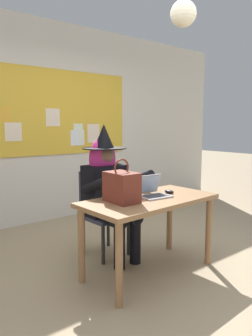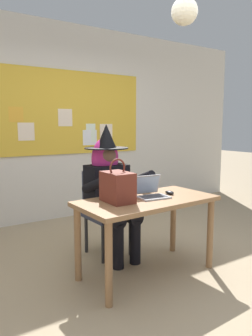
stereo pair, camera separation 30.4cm
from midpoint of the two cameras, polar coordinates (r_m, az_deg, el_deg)
ground_plane at (r=3.18m, az=2.92°, el=-17.81°), size 24.00×24.00×0.00m
wall_back_bulletin at (r=4.72m, az=-14.74°, el=8.04°), size 6.66×2.35×2.81m
desk_main at (r=2.90m, az=1.24°, el=-7.47°), size 1.30×0.69×0.71m
chair_at_desk at (r=3.42m, az=-7.12°, el=-7.14°), size 0.45×0.45×0.89m
person_costumed at (r=3.26m, az=-5.98°, el=-2.84°), size 0.60×0.69×1.38m
laptop at (r=2.94m, az=1.80°, el=-4.31°), size 0.30×0.28×0.20m
computer_mouse at (r=3.09m, az=5.01°, el=-4.29°), size 0.07×0.11×0.03m
handbag at (r=2.71m, az=-4.02°, el=-3.42°), size 0.20×0.30×0.38m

